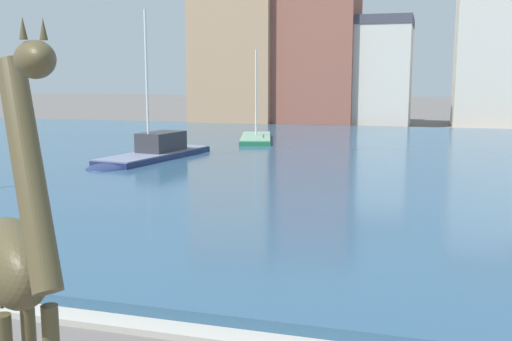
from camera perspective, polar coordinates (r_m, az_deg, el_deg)
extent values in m
cube|color=#2D5170|center=(30.33, 9.28, 0.97)|extent=(79.80, 41.90, 0.33)
cube|color=#ADA89E|center=(10.29, -6.28, -15.52)|extent=(79.80, 0.50, 0.12)
ellipsoid|color=#4C4228|center=(6.34, -22.74, -8.22)|extent=(1.70, 1.60, 0.84)
cylinder|color=#4C4228|center=(5.09, -21.36, -0.08)|extent=(1.03, 0.94, 1.88)
ellipsoid|color=#4C4228|center=(4.57, -20.82, 10.12)|extent=(0.58, 0.55, 0.28)
cone|color=#4C4228|center=(4.60, -20.10, 12.90)|extent=(0.06, 0.06, 0.16)
cone|color=#4C4228|center=(4.57, -21.86, 12.83)|extent=(0.06, 0.06, 0.16)
cylinder|color=#4C4228|center=(7.21, -23.70, -9.15)|extent=(0.21, 0.19, 0.89)
cube|color=#236B42|center=(38.16, -0.01, 2.90)|extent=(3.52, 6.75, 0.58)
ellipsoid|color=#236B42|center=(41.22, 0.08, 3.35)|extent=(2.24, 2.63, 0.55)
cube|color=gray|center=(38.13, -0.01, 3.38)|extent=(3.45, 6.61, 0.06)
cylinder|color=silver|center=(38.45, 0.00, 7.57)|extent=(0.12, 0.12, 5.61)
cylinder|color=silver|center=(37.41, -0.03, 4.61)|extent=(0.67, 2.21, 0.08)
cube|color=navy|center=(30.03, -9.81, 1.12)|extent=(3.21, 7.68, 0.58)
ellipsoid|color=navy|center=(27.24, -14.07, 0.19)|extent=(2.26, 2.86, 0.55)
cube|color=slate|center=(29.98, -9.83, 1.73)|extent=(3.15, 7.53, 0.06)
cube|color=#333338|center=(30.38, -9.25, 2.82)|extent=(1.85, 2.80, 0.97)
cylinder|color=silver|center=(29.30, -10.64, 8.38)|extent=(0.12, 0.12, 7.03)
cylinder|color=silver|center=(30.50, -9.07, 3.51)|extent=(0.48, 2.59, 0.08)
cube|color=tan|center=(56.78, -1.63, 11.13)|extent=(7.79, 7.76, 12.95)
cube|color=#8E5142|center=(55.35, 5.40, 10.82)|extent=(8.49, 6.98, 12.33)
cube|color=beige|center=(55.16, 12.11, 8.93)|extent=(5.35, 7.00, 8.97)
cube|color=#42424C|center=(55.39, 12.28, 13.99)|extent=(5.45, 7.14, 0.80)
cube|color=beige|center=(56.91, 21.72, 10.04)|extent=(5.56, 7.71, 12.03)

